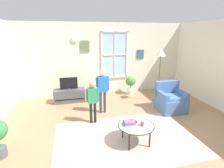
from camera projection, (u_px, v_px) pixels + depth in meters
The scene contains 14 objects.
ground_plane at pixel (128, 132), 4.18m from camera, with size 6.86×6.46×0.02m, color #9E7A56.
back_wall at pixel (104, 59), 6.59m from camera, with size 6.26×0.17×2.67m.
area_rug at pixel (126, 138), 3.91m from camera, with size 3.14×2.10×0.01m, color tan.
tv_stand at pixel (70, 95), 5.97m from camera, with size 1.04×0.42×0.45m.
television at pixel (69, 83), 5.84m from camera, with size 0.58×0.08×0.41m.
armchair at pixel (170, 100), 5.28m from camera, with size 0.76×0.74×0.87m.
coffee_table at pixel (136, 126), 3.67m from camera, with size 0.78×0.78×0.43m.
book_stack at pixel (129, 123), 3.66m from camera, with size 0.27×0.18×0.09m.
cup at pixel (142, 124), 3.62m from camera, with size 0.08×0.08×0.09m, color #BF3F3F.
remote_near_books at pixel (135, 121), 3.80m from camera, with size 0.04×0.14×0.02m, color black.
person_blue_shirt at pixel (102, 87), 4.98m from camera, with size 0.39×0.18×1.29m.
person_green_shirt at pixel (93, 98), 4.41m from camera, with size 0.34×0.15×1.12m.
potted_plant_by_window at pixel (130, 83), 6.66m from camera, with size 0.38×0.38×0.71m.
floor_lamp at pixel (161, 58), 5.66m from camera, with size 0.32×0.32×1.80m.
Camera 1 is at (-1.28, -3.48, 2.29)m, focal length 27.75 mm.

